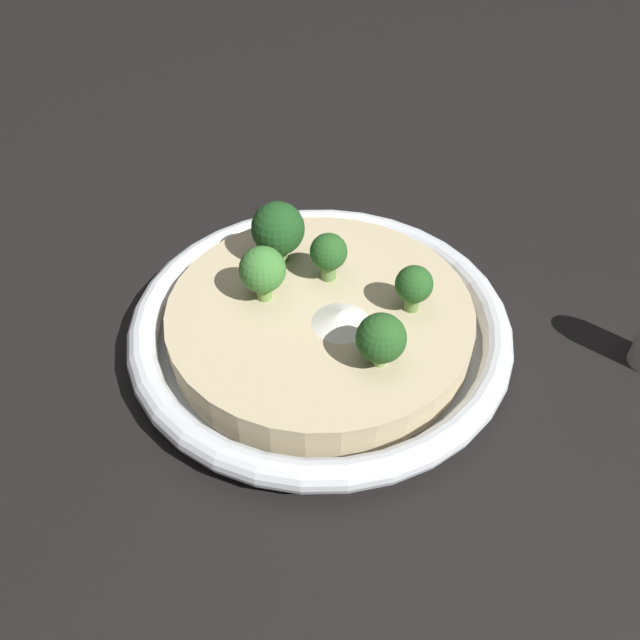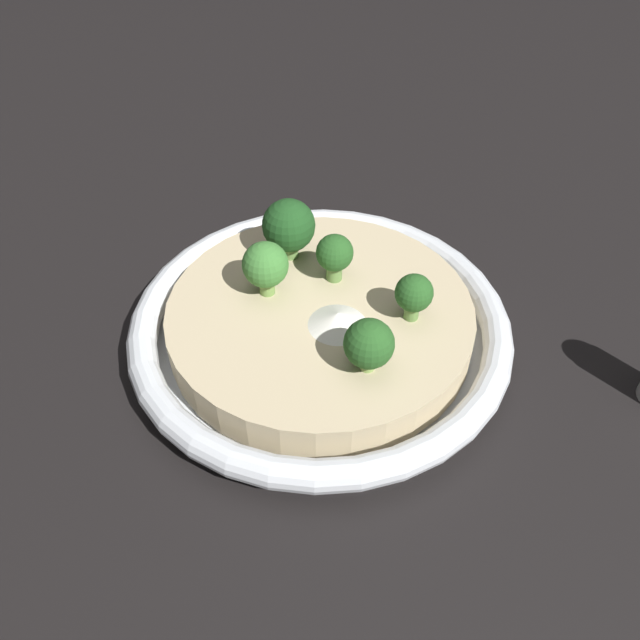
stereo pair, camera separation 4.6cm
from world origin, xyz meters
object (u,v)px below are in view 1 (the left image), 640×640
Objects in this scene: broccoli_back at (381,339)px; broccoli_left at (329,254)px; broccoli_front_right at (263,271)px; risotto_bowl at (320,324)px; broccoli_front_left at (278,230)px; broccoli_back_left at (414,286)px.

broccoli_left is (-0.03, -0.09, 0.00)m from broccoli_back.
broccoli_back is at bearing 100.56° from broccoli_front_right.
risotto_bowl is 7.33× the size of broccoli_left.
broccoli_back is 0.92× the size of broccoli_front_right.
broccoli_left is 0.04m from broccoli_front_left.
broccoli_back reaches higher than broccoli_back_left.
broccoli_front_left reaches higher than broccoli_back.
broccoli_back is 1.03× the size of broccoli_left.
broccoli_front_right is 0.05m from broccoli_front_left.
broccoli_back_left is 0.74× the size of broccoli_front_left.
broccoli_back_left is (-0.05, 0.04, 0.04)m from risotto_bowl.
broccoli_back is 1.08× the size of broccoli_back_left.
broccoli_front_left is at bearing -100.50° from risotto_bowl.
broccoli_front_right is 0.05m from broccoli_left.
risotto_bowl is 6.53× the size of broccoli_front_right.
broccoli_front_right reaches higher than broccoli_back.
risotto_bowl is at bearing 79.50° from broccoli_front_left.
broccoli_front_left is at bearing -141.32° from broccoli_front_right.
risotto_bowl is 0.08m from broccoli_front_left.
broccoli_front_left is (-0.01, -0.06, 0.05)m from risotto_bowl.
broccoli_front_left is at bearing -97.74° from broccoli_back.
broccoli_left reaches higher than broccoli_back_left.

